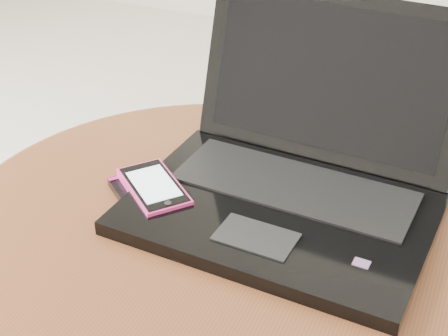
% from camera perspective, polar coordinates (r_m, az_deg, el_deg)
% --- Properties ---
extents(table, '(0.64, 0.64, 0.51)m').
position_cam_1_polar(table, '(0.88, -1.32, -10.22)').
color(table, '#593218').
rests_on(table, ground).
extents(laptop, '(0.37, 0.33, 0.23)m').
position_cam_1_polar(laptop, '(0.83, 5.88, -0.36)').
color(laptop, black).
rests_on(laptop, table).
extents(phone_black, '(0.14, 0.13, 0.01)m').
position_cam_1_polar(phone_black, '(0.85, -6.22, -2.64)').
color(phone_black, black).
rests_on(phone_black, table).
extents(phone_pink, '(0.12, 0.12, 0.01)m').
position_cam_1_polar(phone_pink, '(0.85, -5.87, -1.68)').
color(phone_pink, '#E62F87').
rests_on(phone_pink, phone_black).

